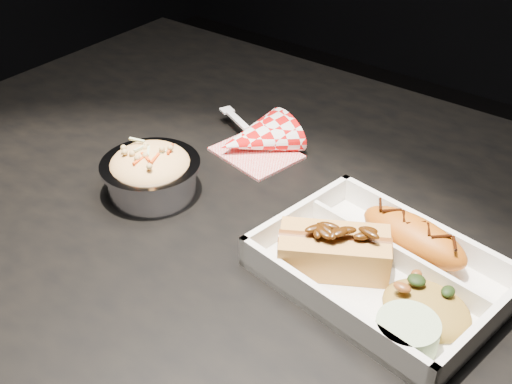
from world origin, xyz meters
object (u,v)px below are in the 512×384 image
at_px(food_tray, 381,273).
at_px(fried_pastry, 413,237).
at_px(dining_table, 281,262).
at_px(napkin_fork, 255,139).
at_px(hotdog, 334,248).
at_px(foil_coleslaw_cup, 151,171).

distance_m(food_tray, fried_pastry, 0.06).
xyz_separation_m(dining_table, napkin_fork, (-0.11, 0.09, 0.11)).
xyz_separation_m(fried_pastry, napkin_fork, (-0.28, 0.08, -0.01)).
distance_m(dining_table, napkin_fork, 0.18).
bearing_deg(fried_pastry, napkin_fork, 164.12).
bearing_deg(fried_pastry, hotdog, -127.47).
bearing_deg(food_tray, foil_coleslaw_cup, -165.43).
bearing_deg(hotdog, dining_table, 120.07).
height_order(foil_coleslaw_cup, napkin_fork, foil_coleslaw_cup).
xyz_separation_m(hotdog, foil_coleslaw_cup, (-0.26, -0.01, 0.00)).
xyz_separation_m(dining_table, fried_pastry, (0.17, 0.01, 0.12)).
height_order(fried_pastry, hotdog, hotdog).
relative_size(dining_table, fried_pastry, 9.06).
relative_size(dining_table, food_tray, 4.37).
bearing_deg(hotdog, fried_pastry, 22.23).
bearing_deg(dining_table, napkin_fork, 141.42).
height_order(dining_table, napkin_fork, napkin_fork).
xyz_separation_m(hotdog, napkin_fork, (-0.23, 0.15, -0.02)).
xyz_separation_m(dining_table, foil_coleslaw_cup, (-0.15, -0.08, 0.12)).
bearing_deg(foil_coleslaw_cup, dining_table, 26.52).
relative_size(food_tray, hotdog, 2.10).
height_order(fried_pastry, foil_coleslaw_cup, foil_coleslaw_cup).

